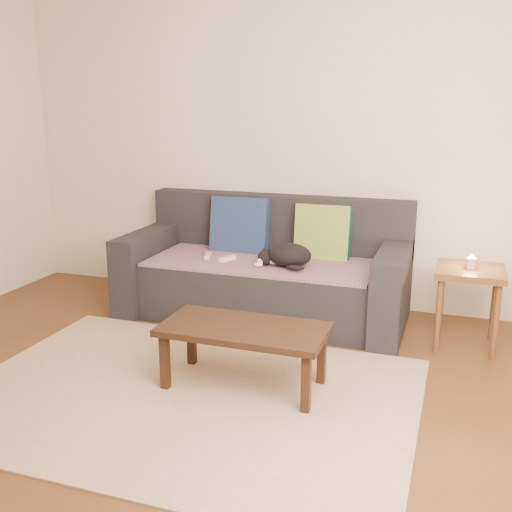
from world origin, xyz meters
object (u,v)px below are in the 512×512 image
at_px(sofa, 266,275).
at_px(coffee_table, 244,334).
at_px(wii_remote_a, 208,256).
at_px(side_table, 469,282).
at_px(cat, 287,255).
at_px(wii_remote_b, 227,259).

xyz_separation_m(sofa, coffee_table, (0.27, -1.21, 0.01)).
distance_m(wii_remote_a, side_table, 1.87).
bearing_deg(cat, wii_remote_a, -159.29).
bearing_deg(wii_remote_b, side_table, -63.92).
relative_size(cat, side_table, 0.82).
bearing_deg(wii_remote_a, side_table, -107.10).
bearing_deg(coffee_table, wii_remote_a, 122.60).
height_order(wii_remote_b, coffee_table, wii_remote_b).
height_order(side_table, coffee_table, side_table).
bearing_deg(coffee_table, sofa, 102.57).
xyz_separation_m(wii_remote_a, coffee_table, (0.69, -1.07, -0.13)).
bearing_deg(wii_remote_b, wii_remote_a, 107.43).
distance_m(wii_remote_a, wii_remote_b, 0.17).
bearing_deg(coffee_table, cat, 92.99).
xyz_separation_m(cat, coffee_table, (0.05, -1.03, -0.20)).
relative_size(wii_remote_b, side_table, 0.28).
xyz_separation_m(wii_remote_b, side_table, (1.70, -0.00, -0.01)).
bearing_deg(wii_remote_b, sofa, -30.15).
height_order(cat, wii_remote_a, cat).
bearing_deg(cat, coffee_table, -62.72).
relative_size(cat, wii_remote_b, 2.93).
xyz_separation_m(wii_remote_a, wii_remote_b, (0.17, -0.03, 0.00)).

